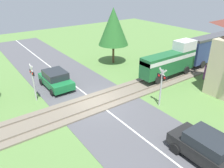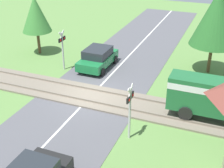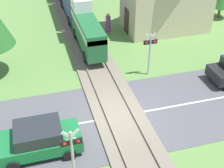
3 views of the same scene
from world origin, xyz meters
name	(u,v)px [view 3 (image 3 of 3)]	position (x,y,z in m)	size (l,w,h in m)	color
ground_plane	(119,116)	(0.00, 0.00, 0.00)	(60.00, 60.00, 0.00)	#5B8442
road_surface	(119,116)	(0.00, 0.00, 0.01)	(48.00, 6.40, 0.02)	#515156
track_bed	(119,116)	(0.00, 0.00, 0.07)	(2.80, 48.00, 0.24)	#756B5B
car_near_crossing	(39,139)	(-4.38, -1.44, 0.80)	(3.91, 2.03, 1.54)	#197038
crossing_signal_west_approach	(72,150)	(-3.11, -3.67, 1.93)	(0.90, 0.18, 3.01)	#B7B7B7
crossing_signal_east_approach	(150,48)	(3.11, 3.67, 1.93)	(0.90, 0.18, 3.01)	#B7B7B7
pedestrian_by_station	(108,24)	(2.31, 10.86, 0.74)	(0.40, 0.40, 1.62)	#7F3D84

